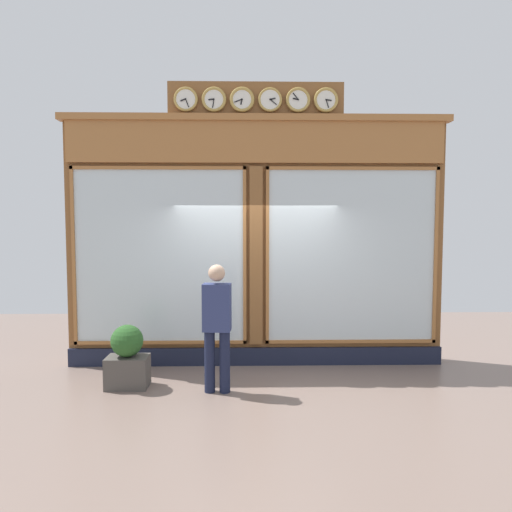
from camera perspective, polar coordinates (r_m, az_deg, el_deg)
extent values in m
plane|color=#7A665B|center=(4.83, 0.73, -23.32)|extent=(14.00, 14.00, 0.00)
cube|color=brown|center=(7.24, -0.02, 1.38)|extent=(5.84, 0.30, 3.77)
cube|color=#191E33|center=(7.36, 0.00, -12.36)|extent=(5.84, 0.08, 0.28)
cube|color=#A56936|center=(7.15, 0.01, 13.98)|extent=(5.72, 0.08, 0.63)
cube|color=#A56936|center=(7.24, 0.00, 16.78)|extent=(5.96, 0.20, 0.10)
cube|color=silver|center=(7.27, 11.78, 0.02)|extent=(2.57, 0.02, 2.64)
cube|color=#A56936|center=(7.28, 11.97, 10.62)|extent=(2.67, 0.04, 0.05)
cube|color=#A56936|center=(7.46, 11.67, -10.35)|extent=(2.67, 0.04, 0.05)
cube|color=#A56936|center=(7.65, 21.42, 0.02)|extent=(0.05, 0.04, 2.74)
cube|color=#A56936|center=(7.07, 1.42, -0.01)|extent=(0.05, 0.04, 2.74)
cube|color=silver|center=(7.21, -11.87, -0.02)|extent=(2.57, 0.02, 2.64)
cube|color=#A56936|center=(7.23, -12.06, 10.67)|extent=(2.67, 0.04, 0.05)
cube|color=#A56936|center=(7.41, -11.75, -10.46)|extent=(2.67, 0.04, 0.05)
cube|color=#A56936|center=(7.55, -21.72, -0.04)|extent=(0.05, 0.04, 2.74)
cube|color=#A56936|center=(7.07, -1.41, -0.01)|extent=(0.05, 0.04, 2.74)
cube|color=brown|center=(7.07, 0.00, -0.01)|extent=(0.20, 0.10, 2.74)
cube|color=brown|center=(7.35, 0.00, 18.71)|extent=(2.67, 0.06, 0.56)
cylinder|color=white|center=(7.37, 8.69, 18.62)|extent=(0.30, 0.02, 0.30)
torus|color=#B79347|center=(7.36, 8.70, 18.63)|extent=(0.37, 0.05, 0.37)
cube|color=black|center=(7.36, 9.04, 18.59)|extent=(0.08, 0.01, 0.03)
cube|color=black|center=(7.34, 8.87, 18.19)|extent=(0.05, 0.01, 0.12)
sphere|color=black|center=(7.35, 8.72, 18.66)|extent=(0.02, 0.02, 0.02)
cylinder|color=white|center=(7.31, 5.25, 18.77)|extent=(0.30, 0.02, 0.30)
torus|color=#B79347|center=(7.30, 5.26, 18.78)|extent=(0.37, 0.05, 0.37)
cube|color=black|center=(7.29, 4.94, 18.87)|extent=(0.08, 0.01, 0.03)
cube|color=black|center=(7.30, 4.94, 19.18)|extent=(0.09, 0.01, 0.11)
sphere|color=black|center=(7.29, 5.27, 18.80)|extent=(0.02, 0.02, 0.02)
cylinder|color=white|center=(7.28, 1.76, 18.85)|extent=(0.30, 0.02, 0.30)
torus|color=#B79347|center=(7.27, 1.77, 18.86)|extent=(0.36, 0.04, 0.36)
cube|color=black|center=(7.27, 2.10, 18.94)|extent=(0.08, 0.01, 0.03)
cube|color=black|center=(7.25, 2.18, 18.58)|extent=(0.11, 0.01, 0.09)
sphere|color=black|center=(7.26, 1.77, 18.89)|extent=(0.02, 0.02, 0.02)
cylinder|color=white|center=(7.27, -1.75, 18.87)|extent=(0.30, 0.02, 0.30)
torus|color=#B79347|center=(7.26, -1.75, 18.88)|extent=(0.37, 0.05, 0.37)
cube|color=black|center=(7.24, -1.82, 18.60)|extent=(0.04, 0.01, 0.08)
cube|color=black|center=(7.25, -2.24, 18.73)|extent=(0.12, 0.01, 0.05)
sphere|color=black|center=(7.25, -1.75, 18.90)|extent=(0.02, 0.02, 0.02)
cylinder|color=white|center=(7.28, -5.25, 18.82)|extent=(0.30, 0.02, 0.30)
torus|color=#B79347|center=(7.28, -5.25, 18.83)|extent=(0.37, 0.05, 0.37)
cube|color=black|center=(7.27, -5.59, 18.80)|extent=(0.08, 0.01, 0.03)
cube|color=black|center=(7.25, -5.33, 18.37)|extent=(0.03, 0.01, 0.13)
sphere|color=black|center=(7.27, -5.26, 18.86)|extent=(0.02, 0.02, 0.02)
cylinder|color=white|center=(7.32, -8.73, 18.71)|extent=(0.30, 0.02, 0.30)
torus|color=#B79347|center=(7.32, -8.73, 18.71)|extent=(0.36, 0.04, 0.36)
cube|color=black|center=(7.31, -9.05, 18.62)|extent=(0.08, 0.01, 0.04)
cube|color=black|center=(7.29, -8.55, 18.30)|extent=(0.06, 0.01, 0.12)
sphere|color=black|center=(7.31, -8.75, 18.74)|extent=(0.02, 0.02, 0.02)
cylinder|color=#191E38|center=(6.22, -5.78, -12.90)|extent=(0.14, 0.14, 0.82)
cylinder|color=#191E38|center=(6.19, -3.91, -12.97)|extent=(0.14, 0.14, 0.82)
cube|color=navy|center=(6.03, -4.89, -6.38)|extent=(0.38, 0.25, 0.62)
sphere|color=tan|center=(5.97, -4.91, -2.12)|extent=(0.22, 0.22, 0.22)
cube|color=#4C4742|center=(6.64, -15.66, -13.70)|extent=(0.56, 0.36, 0.42)
sphere|color=#285623|center=(6.53, -15.74, -10.11)|extent=(0.43, 0.43, 0.43)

